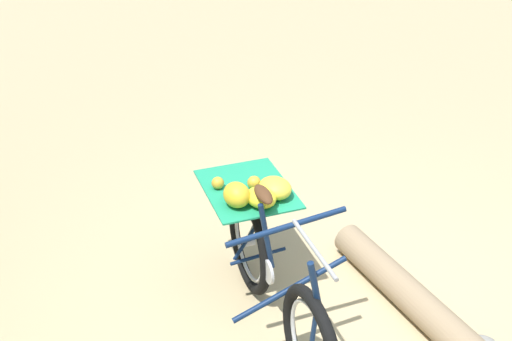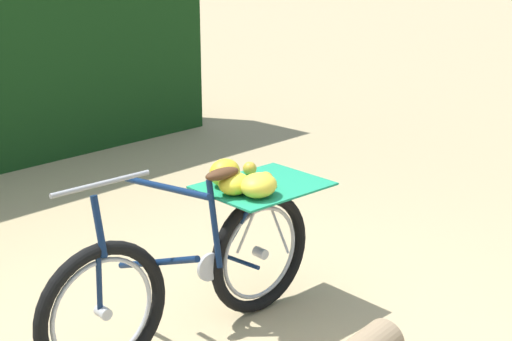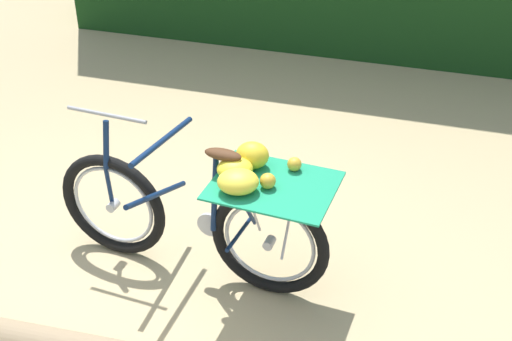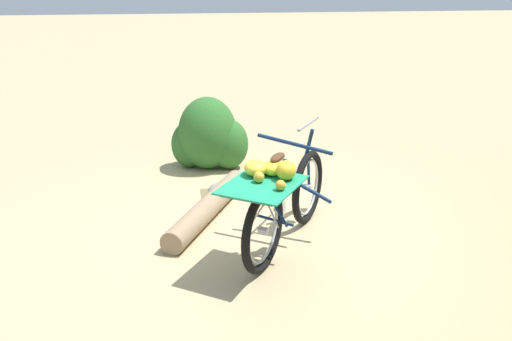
# 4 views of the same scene
# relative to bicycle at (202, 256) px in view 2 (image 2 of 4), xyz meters

# --- Properties ---
(bicycle) EXTENTS (1.24, 1.65, 1.03)m
(bicycle) POSITION_rel_bicycle_xyz_m (0.00, 0.00, 0.00)
(bicycle) COLOR black
(bicycle) RESTS_ON ground_plane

